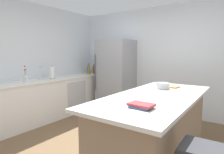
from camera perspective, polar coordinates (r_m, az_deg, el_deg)
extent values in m
plane|color=brown|center=(3.08, 0.73, -21.35)|extent=(7.20, 7.20, 0.00)
cube|color=silver|center=(4.75, 16.25, 4.69)|extent=(6.00, 0.10, 2.60)
cube|color=silver|center=(4.57, -25.66, 4.22)|extent=(0.10, 6.00, 2.60)
cube|color=silver|center=(4.70, -16.55, -5.99)|extent=(0.64, 3.02, 0.87)
cube|color=silver|center=(4.62, -16.74, -0.54)|extent=(0.67, 3.05, 0.03)
cube|color=#B2B5BA|center=(4.70, -10.46, -5.80)|extent=(0.01, 0.60, 0.73)
cube|color=#8E755B|center=(2.74, 12.85, -15.10)|extent=(0.83, 2.08, 0.87)
cube|color=silver|center=(2.61, 13.12, -5.76)|extent=(0.99, 2.28, 0.04)
cube|color=#93969B|center=(4.93, 1.20, 0.44)|extent=(0.83, 0.74, 1.81)
cylinder|color=#4C4C51|center=(4.83, -5.07, 1.37)|extent=(0.02, 0.02, 0.91)
cube|color=#473828|center=(1.87, 25.43, -19.72)|extent=(0.36, 0.36, 0.04)
cube|color=#38383D|center=(1.85, 25.49, -18.74)|extent=(0.34, 0.34, 0.03)
cylinder|color=silver|center=(4.46, -20.76, -0.62)|extent=(0.05, 0.05, 0.02)
cylinder|color=silver|center=(4.45, -20.84, 1.30)|extent=(0.02, 0.02, 0.28)
cylinder|color=silver|center=(4.39, -20.46, 2.82)|extent=(0.14, 0.02, 0.02)
cylinder|color=silver|center=(4.16, -24.59, -0.38)|extent=(0.09, 0.09, 0.15)
cylinder|color=#4C7F3D|center=(4.16, -24.68, 0.69)|extent=(0.01, 0.02, 0.18)
sphere|color=#DB4C66|center=(4.15, -24.75, 1.97)|extent=(0.04, 0.04, 0.04)
cylinder|color=#4C7F3D|center=(4.14, -24.73, 1.17)|extent=(0.01, 0.02, 0.26)
sphere|color=#DB4C66|center=(4.13, -24.82, 2.95)|extent=(0.04, 0.04, 0.04)
cylinder|color=#4C7F3D|center=(4.14, -24.53, 0.70)|extent=(0.01, 0.04, 0.19)
sphere|color=#DB4C66|center=(4.13, -24.59, 2.01)|extent=(0.04, 0.04, 0.04)
cylinder|color=gray|center=(4.56, -17.54, -0.40)|extent=(0.14, 0.14, 0.01)
cylinder|color=white|center=(4.54, -17.60, 1.31)|extent=(0.11, 0.11, 0.26)
cylinder|color=gray|center=(4.53, -17.67, 3.19)|extent=(0.02, 0.02, 0.04)
cylinder|color=#19381E|center=(5.56, -5.15, 2.34)|extent=(0.07, 0.07, 0.24)
cylinder|color=#19381E|center=(5.55, -5.17, 3.95)|extent=(0.03, 0.03, 0.07)
cylinder|color=black|center=(5.55, -5.17, 4.37)|extent=(0.03, 0.03, 0.01)
cylinder|color=brown|center=(5.46, -5.40, 2.07)|extent=(0.08, 0.08, 0.21)
cylinder|color=brown|center=(5.45, -5.41, 3.46)|extent=(0.03, 0.03, 0.05)
cylinder|color=black|center=(5.45, -5.42, 3.81)|extent=(0.04, 0.04, 0.01)
cylinder|color=#994C23|center=(5.50, -7.15, 1.99)|extent=(0.05, 0.05, 0.19)
cylinder|color=#994C23|center=(5.49, -7.17, 3.28)|extent=(0.02, 0.02, 0.06)
cylinder|color=black|center=(5.49, -7.18, 3.64)|extent=(0.03, 0.03, 0.01)
cylinder|color=olive|center=(5.34, -6.92, 2.05)|extent=(0.05, 0.05, 0.23)
cylinder|color=olive|center=(5.33, -6.94, 3.61)|extent=(0.02, 0.02, 0.06)
cylinder|color=black|center=(5.33, -6.94, 4.02)|extent=(0.03, 0.03, 0.01)
cube|color=#334770|center=(1.97, 8.79, -8.87)|extent=(0.20, 0.18, 0.02)
cube|color=#A83338|center=(1.96, 8.80, -8.20)|extent=(0.26, 0.19, 0.03)
cylinder|color=#B2B5BA|center=(3.08, 15.02, -2.58)|extent=(0.20, 0.20, 0.10)
cube|color=#9E7042|center=(3.31, 16.54, -2.71)|extent=(0.35, 0.22, 0.02)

